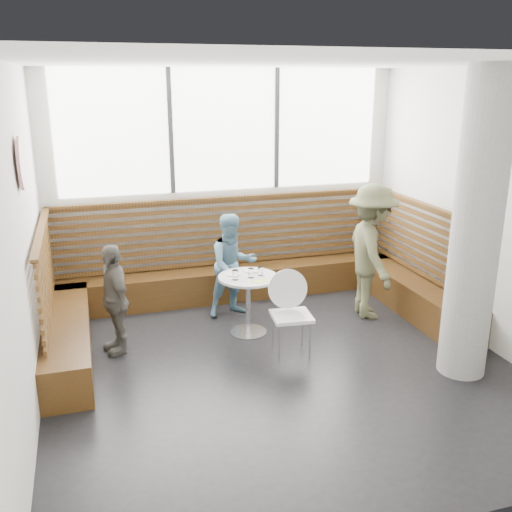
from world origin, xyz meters
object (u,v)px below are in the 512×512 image
object	(u,v)px
concrete_column	(477,228)
cafe_table	(248,293)
child_back	(233,265)
child_left	(115,299)
adult_man	(371,252)
cafe_chair	(289,306)

from	to	relation	value
concrete_column	cafe_table	xyz separation A→B (m)	(-1.95, 1.59, -1.06)
cafe_table	child_back	world-z (taller)	child_back
cafe_table	child_left	bearing A→B (deg)	-179.34
child_back	child_left	size ratio (longest dim) A/B	1.07
adult_man	child_left	bearing A→B (deg)	101.45
concrete_column	cafe_table	size ratio (longest dim) A/B	4.24
child_back	child_left	world-z (taller)	child_back
adult_man	child_left	xyz separation A→B (m)	(-3.30, -0.11, -0.24)
cafe_table	adult_man	size ratio (longest dim) A/B	0.42
concrete_column	cafe_chair	bearing A→B (deg)	149.34
adult_man	child_left	size ratio (longest dim) A/B	1.38
cafe_chair	child_back	size ratio (longest dim) A/B	0.70
cafe_table	cafe_chair	world-z (taller)	cafe_chair
cafe_chair	adult_man	distance (m)	1.60
concrete_column	cafe_table	distance (m)	2.73
adult_man	child_left	distance (m)	3.31
cafe_table	cafe_chair	xyz separation A→B (m)	(0.31, -0.62, 0.03)
concrete_column	child_back	xyz separation A→B (m)	(-1.98, 2.23, -0.91)
concrete_column	child_back	world-z (taller)	concrete_column
child_left	cafe_chair	bearing A→B (deg)	60.00
adult_man	child_back	world-z (taller)	adult_man
cafe_table	adult_man	world-z (taller)	adult_man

